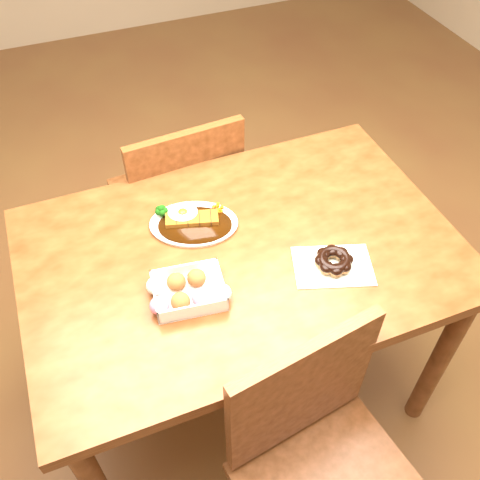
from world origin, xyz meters
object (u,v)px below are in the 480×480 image
object	(u,v)px
table	(241,271)
chair_far	(180,201)
chair_near	(323,467)
pon_de_ring	(334,261)
katsu_curry_plate	(192,222)
donut_box	(187,291)

from	to	relation	value
table	chair_far	size ratio (longest dim) A/B	1.38
table	chair_near	xyz separation A→B (m)	(0.01, -0.54, -0.17)
table	pon_de_ring	size ratio (longest dim) A/B	4.90
chair_far	katsu_curry_plate	distance (m)	0.49
chair_far	pon_de_ring	size ratio (longest dim) A/B	3.55
chair_near	donut_box	distance (m)	0.56
chair_near	katsu_curry_plate	xyz separation A→B (m)	(-0.11, 0.67, 0.28)
pon_de_ring	table	bearing A→B (deg)	143.98
chair_far	chair_near	bearing A→B (deg)	88.19
table	chair_near	distance (m)	0.56
chair_near	katsu_curry_plate	world-z (taller)	chair_near
katsu_curry_plate	donut_box	bearing A→B (deg)	-110.66
donut_box	chair_near	bearing A→B (deg)	-65.38
chair_near	donut_box	bearing A→B (deg)	105.88
table	chair_far	bearing A→B (deg)	93.98
table	chair_near	size ratio (longest dim) A/B	1.38
chair_near	table	bearing A→B (deg)	82.18
donut_box	chair_far	bearing A→B (deg)	76.62
chair_far	pon_de_ring	xyz separation A→B (m)	(0.24, -0.68, 0.29)
table	donut_box	bearing A→B (deg)	-151.25
table	katsu_curry_plate	bearing A→B (deg)	125.13
chair_near	katsu_curry_plate	size ratio (longest dim) A/B	2.96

